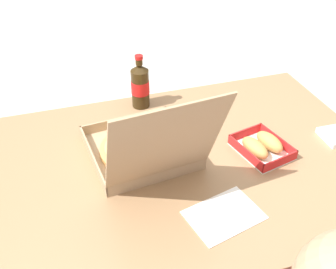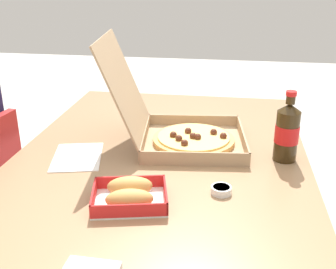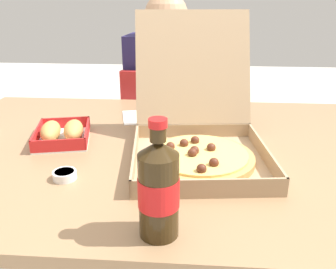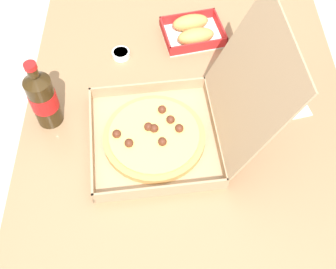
{
  "view_description": "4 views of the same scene",
  "coord_description": "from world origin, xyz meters",
  "views": [
    {
      "loc": [
        0.34,
        0.94,
        1.6
      ],
      "look_at": [
        0.02,
        -0.1,
        0.79
      ],
      "focal_mm": 41.46,
      "sensor_mm": 36.0,
      "label": 1
    },
    {
      "loc": [
        -1.19,
        -0.21,
        1.31
      ],
      "look_at": [
        0.07,
        -0.02,
        0.79
      ],
      "focal_mm": 44.72,
      "sensor_mm": 36.0,
      "label": 2
    },
    {
      "loc": [
        0.1,
        -0.94,
        1.16
      ],
      "look_at": [
        0.03,
        -0.06,
        0.8
      ],
      "focal_mm": 38.58,
      "sensor_mm": 36.0,
      "label": 3
    },
    {
      "loc": [
        0.74,
        -0.07,
        1.7
      ],
      "look_at": [
        0.11,
        -0.06,
        0.75
      ],
      "focal_mm": 44.48,
      "sensor_mm": 36.0,
      "label": 4
    }
  ],
  "objects": [
    {
      "name": "ground_plane",
      "position": [
        0.0,
        0.0,
        0.0
      ],
      "size": [
        10.0,
        10.0,
        0.0
      ],
      "primitive_type": "plane",
      "color": "beige"
    },
    {
      "name": "dipping_sauce_cup",
      "position": [
        -0.2,
        -0.2,
        0.75
      ],
      "size": [
        0.06,
        0.06,
        0.02
      ],
      "color": "white",
      "rests_on": "dining_table"
    },
    {
      "name": "cola_bottle",
      "position": [
        0.04,
        -0.39,
        0.83
      ],
      "size": [
        0.07,
        0.07,
        0.22
      ],
      "color": "#33230F",
      "rests_on": "dining_table"
    },
    {
      "name": "bread_side_box",
      "position": [
        -0.29,
        0.03,
        0.77
      ],
      "size": [
        0.19,
        0.22,
        0.06
      ],
      "color": "white",
      "rests_on": "dining_table"
    },
    {
      "name": "paper_menu",
      "position": [
        -0.04,
        0.26,
        0.74
      ],
      "size": [
        0.24,
        0.19,
        0.0
      ],
      "primitive_type": "cube",
      "rotation": [
        0.0,
        0.0,
        0.23
      ],
      "color": "white",
      "rests_on": "dining_table"
    },
    {
      "name": "pizza_box_open",
      "position": [
        0.11,
        -0.05,
        0.79
      ],
      "size": [
        0.39,
        0.5,
        0.36
      ],
      "color": "tan",
      "rests_on": "dining_table"
    },
    {
      "name": "dining_table",
      "position": [
        0.0,
        0.0,
        0.67
      ],
      "size": [
        1.38,
        0.94,
        0.74
      ],
      "color": "#997551",
      "rests_on": "ground_plane"
    }
  ]
}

